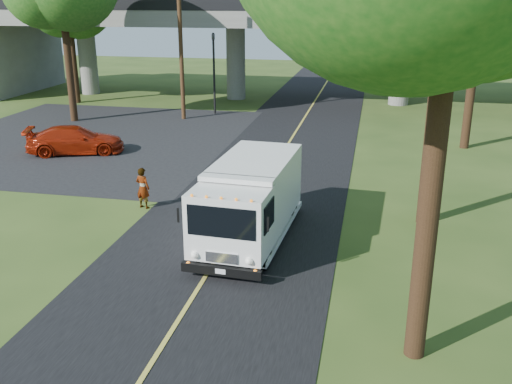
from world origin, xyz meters
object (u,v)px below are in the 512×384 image
(step_van, at_px, (250,199))
(traffic_signal, at_px, (214,65))
(red_sedan, at_px, (75,140))
(utility_pole, at_px, (181,45))
(pedestrian, at_px, (143,188))

(step_van, bearing_deg, traffic_signal, 111.94)
(traffic_signal, relative_size, red_sedan, 1.12)
(utility_pole, relative_size, red_sedan, 1.93)
(utility_pole, height_order, step_van, utility_pole)
(utility_pole, relative_size, pedestrian, 5.84)
(step_van, distance_m, pedestrian, 4.97)
(traffic_signal, relative_size, utility_pole, 0.58)
(step_van, bearing_deg, utility_pole, 118.01)
(traffic_signal, distance_m, red_sedan, 12.05)
(traffic_signal, xyz_separation_m, pedestrian, (2.20, -17.63, -2.43))
(red_sedan, bearing_deg, utility_pole, -35.88)
(utility_pole, xyz_separation_m, red_sedan, (-2.56, -9.06, -3.92))
(traffic_signal, distance_m, step_van, 20.88)
(red_sedan, bearing_deg, pedestrian, -156.49)
(traffic_signal, bearing_deg, step_van, -71.28)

